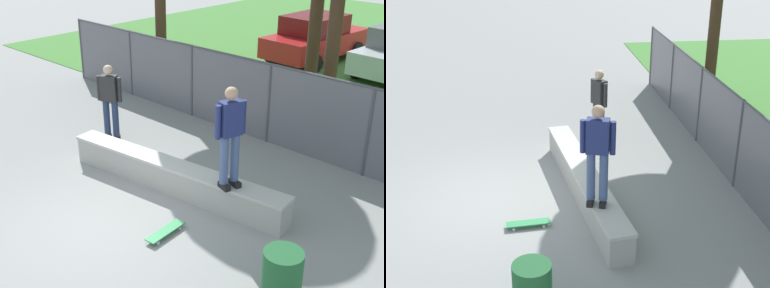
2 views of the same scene
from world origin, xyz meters
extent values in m
plane|color=gray|center=(0.00, 0.00, 0.00)|extent=(80.00, 80.00, 0.00)
cube|color=#A8A59E|center=(0.09, 1.74, 0.27)|extent=(4.87, 1.06, 0.53)
cube|color=beige|center=(0.09, 1.74, 0.56)|extent=(4.91, 1.11, 0.06)
cube|color=black|center=(1.50, 1.89, 0.64)|extent=(0.28, 0.18, 0.10)
cube|color=black|center=(1.44, 1.67, 0.64)|extent=(0.28, 0.18, 0.10)
cylinder|color=#475B89|center=(1.47, 1.89, 1.13)|extent=(0.15, 0.15, 0.88)
cylinder|color=#475B89|center=(1.41, 1.68, 1.13)|extent=(0.15, 0.15, 0.88)
cube|color=navy|center=(1.44, 1.79, 1.87)|extent=(0.32, 0.43, 0.60)
cylinder|color=navy|center=(1.51, 2.03, 1.85)|extent=(0.10, 0.10, 0.58)
cylinder|color=navy|center=(1.37, 1.55, 1.85)|extent=(0.10, 0.10, 0.58)
sphere|color=tan|center=(1.44, 1.79, 2.30)|extent=(0.22, 0.22, 0.22)
cube|color=#2D8C4C|center=(1.09, 0.59, 0.08)|extent=(0.27, 0.81, 0.02)
cube|color=#B2B2B7|center=(1.11, 0.32, 0.06)|extent=(0.14, 0.07, 0.02)
cube|color=#B2B2B7|center=(1.06, 0.86, 0.06)|extent=(0.14, 0.07, 0.02)
cylinder|color=silver|center=(1.02, 0.31, 0.03)|extent=(0.03, 0.06, 0.05)
cylinder|color=silver|center=(1.19, 0.33, 0.03)|extent=(0.03, 0.06, 0.05)
cylinder|color=silver|center=(0.98, 0.85, 0.03)|extent=(0.03, 0.06, 0.05)
cylinder|color=silver|center=(1.15, 0.87, 0.03)|extent=(0.03, 0.06, 0.05)
cylinder|color=#4C4C51|center=(-7.33, 4.90, 0.95)|extent=(0.07, 0.07, 1.90)
cylinder|color=#4C4C51|center=(-4.89, 4.90, 0.95)|extent=(0.07, 0.07, 1.90)
cylinder|color=#4C4C51|center=(-2.44, 4.90, 0.95)|extent=(0.07, 0.07, 1.90)
cylinder|color=#4C4C51|center=(0.00, 4.90, 0.95)|extent=(0.07, 0.07, 1.90)
cylinder|color=#4C4C51|center=(0.00, 4.90, 1.87)|extent=(14.67, 0.05, 0.05)
cube|color=slate|center=(0.00, 4.90, 0.95)|extent=(14.67, 0.01, 1.90)
cylinder|color=#47301E|center=(-4.72, 5.94, 2.73)|extent=(0.32, 0.32, 5.47)
cube|color=black|center=(-2.61, 2.48, 0.05)|extent=(0.22, 0.28, 0.10)
cube|color=black|center=(-2.81, 2.38, 0.05)|extent=(0.22, 0.28, 0.10)
cylinder|color=navy|center=(-2.63, 2.51, 0.54)|extent=(0.15, 0.15, 0.88)
cylinder|color=navy|center=(-2.82, 2.40, 0.54)|extent=(0.15, 0.15, 0.88)
cube|color=#2D2D2D|center=(-2.73, 2.46, 1.28)|extent=(0.44, 0.38, 0.60)
cylinder|color=#2D2D2D|center=(-2.51, 2.58, 1.26)|extent=(0.10, 0.10, 0.58)
cylinder|color=#2D2D2D|center=(-2.94, 2.34, 1.26)|extent=(0.10, 0.10, 0.58)
sphere|color=beige|center=(-2.73, 2.46, 1.71)|extent=(0.22, 0.22, 0.22)
camera|label=1|loc=(6.48, -4.36, 5.02)|focal=48.49mm
camera|label=2|loc=(9.59, 0.50, 5.29)|focal=50.68mm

